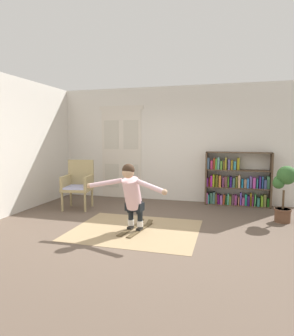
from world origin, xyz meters
TOP-DOWN VIEW (x-y plane):
  - ground_plane at (0.00, 0.00)m, footprint 7.20×7.20m
  - back_wall at (0.00, 2.60)m, footprint 6.00×0.10m
  - side_wall_left at (-3.00, 0.40)m, footprint 0.10×6.00m
  - double_door at (-1.36, 2.54)m, footprint 1.22×0.05m
  - rug at (-0.15, -0.03)m, footprint 2.19×1.79m
  - bookshelf at (1.57, 2.39)m, footprint 1.51×0.30m
  - wicker_chair at (-1.90, 1.16)m, footprint 0.69×0.69m
  - potted_plant at (2.44, 1.20)m, footprint 0.43×0.36m
  - skis_pair at (-0.14, -0.00)m, footprint 0.41×0.94m
  - person_skier at (-0.17, -0.17)m, footprint 1.47×0.66m

SIDE VIEW (x-z plane):
  - ground_plane at x=0.00m, z-range 0.00..0.00m
  - rug at x=-0.15m, z-range 0.00..0.01m
  - skis_pair at x=-0.14m, z-range -0.01..0.06m
  - bookshelf at x=1.57m, z-range -0.10..1.18m
  - wicker_chair at x=-1.90m, z-range 0.03..1.13m
  - potted_plant at x=2.44m, z-range 0.12..1.21m
  - person_skier at x=-0.17m, z-range 0.14..1.26m
  - double_door at x=-1.36m, z-range 0.01..2.46m
  - back_wall at x=0.00m, z-range 0.00..2.90m
  - side_wall_left at x=-3.00m, z-range 0.00..2.90m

